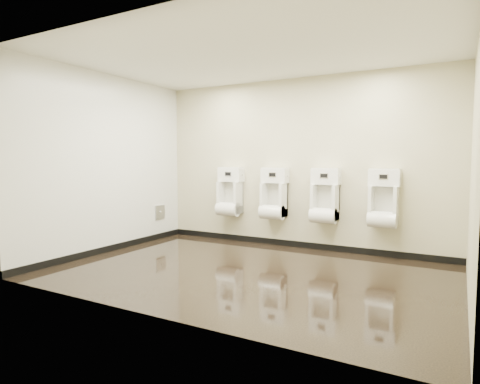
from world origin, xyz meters
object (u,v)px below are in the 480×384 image
object	(u,v)px
urinal_0	(230,195)
urinal_3	(383,203)
access_panel	(160,212)
urinal_1	(274,197)
urinal_2	(325,200)

from	to	relation	value
urinal_0	urinal_3	bearing A→B (deg)	0.00
access_panel	urinal_0	size ratio (longest dim) A/B	0.29
urinal_0	urinal_3	size ratio (longest dim) A/B	1.00
urinal_0	urinal_3	distance (m)	2.62
urinal_0	urinal_1	world-z (taller)	same
urinal_2	urinal_1	bearing A→B (deg)	180.00
access_panel	urinal_0	bearing A→B (deg)	17.45
access_panel	urinal_2	world-z (taller)	urinal_2
access_panel	urinal_3	distance (m)	3.92
urinal_0	urinal_3	world-z (taller)	same
access_panel	urinal_1	size ratio (longest dim) A/B	0.29
urinal_0	access_panel	bearing A→B (deg)	-162.55
access_panel	urinal_0	world-z (taller)	urinal_0
urinal_0	urinal_2	bearing A→B (deg)	0.00
urinal_2	urinal_3	world-z (taller)	same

